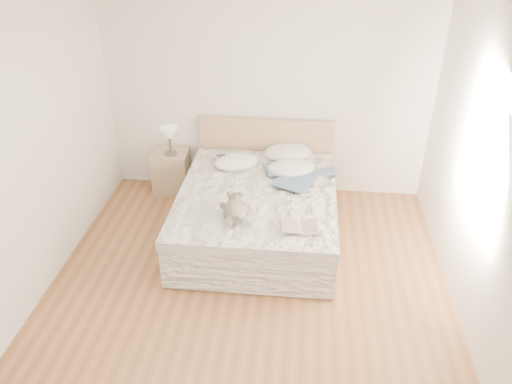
# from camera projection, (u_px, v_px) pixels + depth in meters

# --- Properties ---
(floor) EXTENTS (4.00, 4.50, 0.00)m
(floor) POSITION_uv_depth(u_px,v_px,m) (246.00, 302.00, 4.83)
(floor) COLOR brown
(floor) RESTS_ON ground
(ceiling) EXTENTS (4.00, 4.50, 0.00)m
(ceiling) POSITION_uv_depth(u_px,v_px,m) (242.00, 11.00, 3.45)
(ceiling) COLOR white
(ceiling) RESTS_ON ground
(wall_back) EXTENTS (4.00, 0.02, 2.70)m
(wall_back) POSITION_uv_depth(u_px,v_px,m) (267.00, 90.00, 6.06)
(wall_back) COLOR silver
(wall_back) RESTS_ON ground
(wall_left) EXTENTS (0.02, 4.50, 2.70)m
(wall_left) POSITION_uv_depth(u_px,v_px,m) (15.00, 169.00, 4.32)
(wall_left) COLOR silver
(wall_left) RESTS_ON ground
(wall_right) EXTENTS (0.02, 4.50, 2.70)m
(wall_right) POSITION_uv_depth(u_px,v_px,m) (493.00, 194.00, 3.96)
(wall_right) COLOR silver
(wall_right) RESTS_ON ground
(window) EXTENTS (0.02, 1.30, 1.10)m
(window) POSITION_uv_depth(u_px,v_px,m) (484.00, 165.00, 4.17)
(window) COLOR white
(window) RESTS_ON wall_right
(bed) EXTENTS (1.72, 2.14, 1.00)m
(bed) POSITION_uv_depth(u_px,v_px,m) (258.00, 209.00, 5.69)
(bed) COLOR tan
(bed) RESTS_ON floor
(nightstand) EXTENTS (0.47, 0.42, 0.56)m
(nightstand) POSITION_uv_depth(u_px,v_px,m) (172.00, 172.00, 6.52)
(nightstand) COLOR tan
(nightstand) RESTS_ON floor
(table_lamp) EXTENTS (0.30, 0.30, 0.37)m
(table_lamp) POSITION_uv_depth(u_px,v_px,m) (169.00, 135.00, 6.20)
(table_lamp) COLOR #47433D
(table_lamp) RESTS_ON nightstand
(pillow_left) EXTENTS (0.62, 0.53, 0.16)m
(pillow_left) POSITION_uv_depth(u_px,v_px,m) (236.00, 162.00, 5.97)
(pillow_left) COLOR white
(pillow_left) RESTS_ON bed
(pillow_middle) EXTENTS (0.71, 0.59, 0.18)m
(pillow_middle) POSITION_uv_depth(u_px,v_px,m) (288.00, 153.00, 6.20)
(pillow_middle) COLOR white
(pillow_middle) RESTS_ON bed
(pillow_right) EXTENTS (0.61, 0.48, 0.16)m
(pillow_right) POSITION_uv_depth(u_px,v_px,m) (291.00, 168.00, 5.84)
(pillow_right) COLOR white
(pillow_right) RESTS_ON bed
(blouse) EXTENTS (0.82, 0.84, 0.02)m
(blouse) POSITION_uv_depth(u_px,v_px,m) (298.00, 178.00, 5.65)
(blouse) COLOR #354D6C
(blouse) RESTS_ON bed
(photo_book) EXTENTS (0.43, 0.40, 0.03)m
(photo_book) POSITION_uv_depth(u_px,v_px,m) (230.00, 159.00, 6.07)
(photo_book) COLOR white
(photo_book) RESTS_ON bed
(childrens_book) EXTENTS (0.40, 0.30, 0.02)m
(childrens_book) POSITION_uv_depth(u_px,v_px,m) (300.00, 226.00, 4.83)
(childrens_book) COLOR beige
(childrens_book) RESTS_ON bed
(teddy_bear) EXTENTS (0.28, 0.37, 0.18)m
(teddy_bear) POSITION_uv_depth(u_px,v_px,m) (233.00, 215.00, 4.97)
(teddy_bear) COLOR #655E4E
(teddy_bear) RESTS_ON bed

